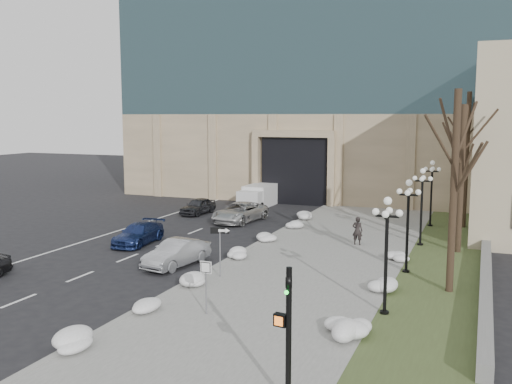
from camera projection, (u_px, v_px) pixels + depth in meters
The scene contains 33 objects.
ground at pixel (118, 340), 20.08m from camera, with size 160.00×160.00×0.00m, color black.
sidewalk at pixel (321, 257), 31.65m from camera, with size 9.00×40.00×0.12m, color #969590.
curb at pixel (246, 250), 33.32m from camera, with size 0.30×40.00×0.14m, color #969590.
grass_strip at pixel (444, 269), 29.24m from camera, with size 4.00×40.00×0.10m, color #3C4924.
stone_wall at pixel (486, 258), 30.30m from camera, with size 0.50×30.00×0.70m, color gray.
office_tower at pixel (349, 11), 58.45m from camera, with size 40.00×24.70×36.00m.
car_b at pixel (177, 253), 29.87m from camera, with size 1.48×4.23×1.39m, color #9FA1A6.
car_c at pixel (138, 234), 35.09m from camera, with size 1.80×4.43×1.29m, color navy.
car_d at pixel (240, 212), 42.37m from camera, with size 2.42×5.24×1.46m, color beige.
car_e at pixel (198, 206), 45.80m from camera, with size 1.54×3.83×1.31m, color #2F2F34.
pedestrian at pixel (357, 231), 34.35m from camera, with size 0.63×0.41×1.71m, color black.
box_truck at pixel (260, 196), 50.05m from camera, with size 2.13×5.86×1.85m.
one_way_sign at pixel (223, 237), 27.29m from camera, with size 0.95×0.42×2.56m.
keep_sign at pixel (206, 276), 22.19m from camera, with size 0.48×0.07×2.24m.
traffic_signal at pixel (287, 340), 15.10m from camera, with size 0.67×0.90×3.94m.
snow_clump_a at pixel (73, 345), 18.93m from camera, with size 1.10×1.60×0.36m, color white.
snow_clump_b at pixel (147, 306), 22.76m from camera, with size 1.10×1.60×0.36m, color white.
snow_clump_c at pixel (193, 282), 26.13m from camera, with size 1.10×1.60×0.36m, color white.
snow_clump_d at pixel (240, 256), 30.94m from camera, with size 1.10×1.60×0.36m, color white.
snow_clump_e at pixel (266, 239), 35.23m from camera, with size 1.10×1.60×0.36m, color white.
snow_clump_f at pixel (291, 226), 39.36m from camera, with size 1.10×1.60×0.36m, color white.
snow_clump_g at pixel (305, 217), 43.03m from camera, with size 1.10×1.60×0.36m, color white.
snow_clump_h at pixel (346, 332), 20.02m from camera, with size 1.10×1.60×0.36m, color white.
snow_clump_i at pixel (379, 285), 25.55m from camera, with size 1.10×1.60×0.36m, color white.
snow_clump_j at pixel (395, 257), 30.60m from camera, with size 1.10×1.60×0.36m, color white.
snow_clump_k at pixel (345, 331), 20.11m from camera, with size 1.10×1.60×0.36m, color white.
lamppost_a at pixel (387, 240), 22.12m from camera, with size 1.18×1.18×4.76m.
lamppost_b at pixel (408, 213), 28.09m from camera, with size 1.18×1.18×4.76m.
lamppost_c at pixel (422, 196), 34.07m from camera, with size 1.18×1.18×4.76m.
lamppost_d at pixel (432, 184), 40.04m from camera, with size 1.18×1.18×4.76m.
tree_near at pixel (455, 163), 24.62m from camera, with size 3.20×3.20×9.00m.
tree_mid at pixel (462, 158), 32.01m from camera, with size 3.20×3.20×8.50m.
tree_far at pixel (467, 141), 39.28m from camera, with size 3.20×3.20×9.50m.
Camera 1 is at (11.69, -16.00, 7.84)m, focal length 40.00 mm.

